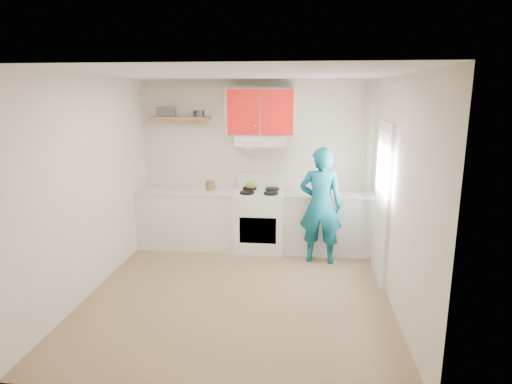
# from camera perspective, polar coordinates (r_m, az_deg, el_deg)

# --- Properties ---
(floor) EXTENTS (3.80, 3.80, 0.00)m
(floor) POSITION_cam_1_polar(r_m,az_deg,el_deg) (5.48, -2.24, -13.07)
(floor) COLOR brown
(floor) RESTS_ON ground
(ceiling) EXTENTS (3.60, 3.80, 0.04)m
(ceiling) POSITION_cam_1_polar(r_m,az_deg,el_deg) (4.93, -2.51, 15.22)
(ceiling) COLOR white
(ceiling) RESTS_ON floor
(back_wall) EXTENTS (3.60, 0.04, 2.60)m
(back_wall) POSITION_cam_1_polar(r_m,az_deg,el_deg) (6.90, -0.03, 3.73)
(back_wall) COLOR beige
(back_wall) RESTS_ON floor
(front_wall) EXTENTS (3.60, 0.04, 2.60)m
(front_wall) POSITION_cam_1_polar(r_m,az_deg,el_deg) (3.25, -7.33, -6.94)
(front_wall) COLOR beige
(front_wall) RESTS_ON floor
(left_wall) EXTENTS (0.04, 3.80, 2.60)m
(left_wall) POSITION_cam_1_polar(r_m,az_deg,el_deg) (5.60, -20.90, 0.73)
(left_wall) COLOR beige
(left_wall) RESTS_ON floor
(right_wall) EXTENTS (0.04, 3.80, 2.60)m
(right_wall) POSITION_cam_1_polar(r_m,az_deg,el_deg) (5.11, 18.04, -0.17)
(right_wall) COLOR beige
(right_wall) RESTS_ON floor
(door) EXTENTS (0.05, 0.85, 2.05)m
(door) POSITION_cam_1_polar(r_m,az_deg,el_deg) (5.83, 16.25, -1.25)
(door) COLOR white
(door) RESTS_ON floor
(door_glass) EXTENTS (0.01, 0.55, 0.95)m
(door_glass) POSITION_cam_1_polar(r_m,az_deg,el_deg) (5.74, 16.25, 2.87)
(door_glass) COLOR white
(door_glass) RESTS_ON door
(counter_left) EXTENTS (1.52, 0.60, 0.90)m
(counter_left) POSITION_cam_1_polar(r_m,az_deg,el_deg) (6.99, -8.83, -3.46)
(counter_left) COLOR silver
(counter_left) RESTS_ON floor
(counter_right) EXTENTS (1.32, 0.60, 0.90)m
(counter_right) POSITION_cam_1_polar(r_m,az_deg,el_deg) (6.77, 9.35, -4.01)
(counter_right) COLOR silver
(counter_right) RESTS_ON floor
(stove) EXTENTS (0.76, 0.65, 0.92)m
(stove) POSITION_cam_1_polar(r_m,az_deg,el_deg) (6.76, 0.51, -3.77)
(stove) COLOR white
(stove) RESTS_ON floor
(range_hood) EXTENTS (0.76, 0.44, 0.15)m
(range_hood) POSITION_cam_1_polar(r_m,az_deg,el_deg) (6.62, 0.62, 6.79)
(range_hood) COLOR silver
(range_hood) RESTS_ON back_wall
(upper_cabinets) EXTENTS (1.02, 0.33, 0.70)m
(upper_cabinets) POSITION_cam_1_polar(r_m,az_deg,el_deg) (6.64, 0.68, 10.49)
(upper_cabinets) COLOR red
(upper_cabinets) RESTS_ON back_wall
(shelf) EXTENTS (0.90, 0.30, 0.04)m
(shelf) POSITION_cam_1_polar(r_m,az_deg,el_deg) (6.90, -9.85, 9.56)
(shelf) COLOR brown
(shelf) RESTS_ON back_wall
(books) EXTENTS (0.31, 0.25, 0.14)m
(books) POSITION_cam_1_polar(r_m,az_deg,el_deg) (6.95, -11.71, 10.24)
(books) COLOR #423A3C
(books) RESTS_ON shelf
(tin) EXTENTS (0.19, 0.19, 0.10)m
(tin) POSITION_cam_1_polar(r_m,az_deg,el_deg) (6.82, -7.48, 10.17)
(tin) COLOR #333D4C
(tin) RESTS_ON shelf
(kettle) EXTENTS (0.19, 0.19, 0.14)m
(kettle) POSITION_cam_1_polar(r_m,az_deg,el_deg) (6.78, -0.72, 0.91)
(kettle) COLOR olive
(kettle) RESTS_ON stove
(crock) EXTENTS (0.16, 0.16, 0.16)m
(crock) POSITION_cam_1_polar(r_m,az_deg,el_deg) (6.78, -6.02, 0.77)
(crock) COLOR brown
(crock) RESTS_ON counter_left
(cutting_board) EXTENTS (0.28, 0.21, 0.02)m
(cutting_board) POSITION_cam_1_polar(r_m,az_deg,el_deg) (6.58, 6.67, -0.28)
(cutting_board) COLOR olive
(cutting_board) RESTS_ON counter_right
(silicone_mat) EXTENTS (0.29, 0.24, 0.01)m
(silicone_mat) POSITION_cam_1_polar(r_m,az_deg,el_deg) (6.63, 12.25, -0.44)
(silicone_mat) COLOR red
(silicone_mat) RESTS_ON counter_right
(person) EXTENTS (0.66, 0.48, 1.68)m
(person) POSITION_cam_1_polar(r_m,az_deg,el_deg) (6.22, 8.48, -1.78)
(person) COLOR #0C596E
(person) RESTS_ON floor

